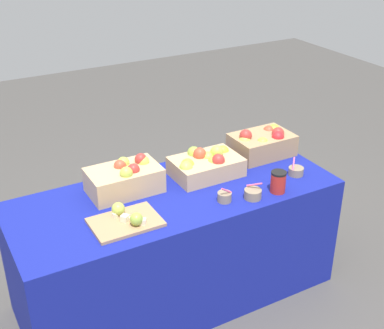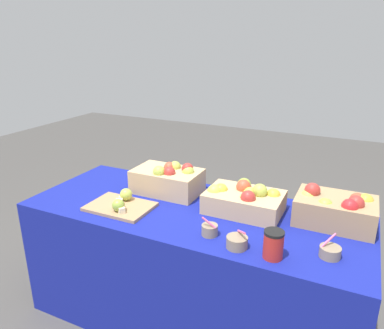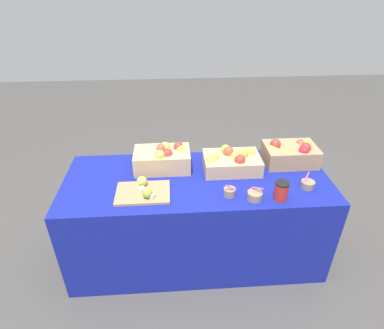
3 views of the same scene
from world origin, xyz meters
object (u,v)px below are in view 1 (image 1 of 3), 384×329
Objects in this scene: apple_crate_right at (125,178)px; coffee_cup at (278,182)px; apple_crate_middle at (206,164)px; cutting_board_front at (126,220)px; sample_bowl_near at (296,171)px; sample_bowl_mid at (225,197)px; sample_bowl_far at (253,194)px; apple_crate_left at (262,143)px.

coffee_cup is (0.76, -0.43, -0.02)m from apple_crate_right.
cutting_board_front is (-0.64, -0.27, -0.05)m from apple_crate_middle.
apple_crate_right is 0.88m from coffee_cup.
apple_crate_right reaches higher than apple_crate_middle.
sample_bowl_near and sample_bowl_mid have the same top height.
sample_bowl_far is at bearing -165.24° from sample_bowl_near.
apple_crate_left and apple_crate_right have the same top height.
apple_crate_left is at bearing 64.72° from coffee_cup.
sample_bowl_near is at bearing 14.76° from sample_bowl_far.
cutting_board_front is 3.51× the size of sample_bowl_near.
apple_crate_middle is 4.04× the size of sample_bowl_mid.
apple_crate_middle is 4.06× the size of sample_bowl_near.
apple_crate_left is 3.83× the size of sample_bowl_near.
apple_crate_right is 1.15× the size of cutting_board_front.
apple_crate_left is 3.81× the size of sample_bowl_mid.
apple_crate_middle reaches higher than sample_bowl_far.
sample_bowl_far is (0.09, -0.37, -0.04)m from apple_crate_middle.
apple_crate_left is 0.49m from coffee_cup.
apple_crate_middle is at bearing 123.73° from coffee_cup.
sample_bowl_mid is at bearing -101.91° from apple_crate_middle.
sample_bowl_mid is at bearing -5.86° from cutting_board_front.
coffee_cup reaches higher than sample_bowl_near.
sample_bowl_mid is 1.02× the size of sample_bowl_far.
sample_bowl_near is 0.79× the size of coffee_cup.
apple_crate_left is 1.09× the size of cutting_board_front.
sample_bowl_near is at bearing 26.62° from coffee_cup.
coffee_cup is (0.26, -0.38, -0.01)m from apple_crate_middle.
sample_bowl_far is at bearing 176.78° from coffee_cup.
cutting_board_front is 0.73m from sample_bowl_far.
sample_bowl_far is at bearing -130.83° from apple_crate_left.
apple_crate_middle reaches higher than coffee_cup.
coffee_cup is (0.17, -0.01, 0.04)m from sample_bowl_far.
apple_crate_right is at bearing 67.57° from cutting_board_front.
sample_bowl_mid is at bearing 169.64° from coffee_cup.
apple_crate_right is 4.09× the size of sample_bowl_far.
apple_crate_left is 3.03× the size of coffee_cup.
apple_crate_right reaches higher than sample_bowl_near.
sample_bowl_near is 1.01× the size of sample_bowl_far.
sample_bowl_mid is (-0.55, -0.05, 0.00)m from sample_bowl_near.
apple_crate_left reaches higher than sample_bowl_mid.
apple_crate_middle is 1.01× the size of apple_crate_right.
sample_bowl_far is (0.59, -0.42, -0.05)m from apple_crate_right.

